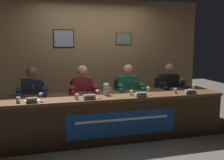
{
  "coord_description": "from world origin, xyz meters",
  "views": [
    {
      "loc": [
        -1.12,
        -4.13,
        1.62
      ],
      "look_at": [
        0.0,
        0.0,
        1.01
      ],
      "focal_mm": 40.62,
      "sensor_mm": 36.0,
      "label": 1
    }
  ],
  "objects_px": {
    "microphone_center_right": "(138,90)",
    "panelist_far_right": "(171,89)",
    "panelist_center_right": "(129,91)",
    "chair_far_left": "(34,108)",
    "panelist_far_left": "(32,96)",
    "water_cup_center_right": "(131,93)",
    "nameplate_far_left": "(32,100)",
    "microphone_far_right": "(185,87)",
    "chair_center_right": "(126,103)",
    "water_cup_far_left": "(18,100)",
    "panelist_center_left": "(83,93)",
    "water_cup_far_right": "(175,91)",
    "chair_far_right": "(166,100)",
    "nameplate_center_right": "(141,94)",
    "juice_glass_center_right": "(148,89)",
    "conference_table": "(114,109)",
    "chair_center_left": "(82,105)",
    "water_pitcher_central": "(106,89)",
    "juice_glass_far_left": "(41,95)",
    "microphone_center_left": "(88,92)",
    "document_stack_far_left": "(32,100)",
    "microphone_far_left": "(33,95)",
    "water_cup_center_left": "(77,97)",
    "nameplate_far_right": "(190,92)",
    "juice_glass_far_right": "(193,87)",
    "nameplate_center_left": "(90,97)"
  },
  "relations": [
    {
      "from": "chair_far_left",
      "to": "water_cup_far_right",
      "type": "distance_m",
      "value": 2.58
    },
    {
      "from": "microphone_far_left",
      "to": "nameplate_far_right",
      "type": "distance_m",
      "value": 2.64
    },
    {
      "from": "juice_glass_far_left",
      "to": "water_cup_far_right",
      "type": "distance_m",
      "value": 2.29
    },
    {
      "from": "panelist_far_right",
      "to": "chair_center_right",
      "type": "bearing_deg",
      "value": 167.25
    },
    {
      "from": "nameplate_far_left",
      "to": "water_pitcher_central",
      "type": "bearing_deg",
      "value": 13.13
    },
    {
      "from": "panelist_far_left",
      "to": "water_pitcher_central",
      "type": "height_order",
      "value": "panelist_far_left"
    },
    {
      "from": "panelist_center_right",
      "to": "chair_far_left",
      "type": "bearing_deg",
      "value": 173.55
    },
    {
      "from": "nameplate_far_left",
      "to": "chair_center_left",
      "type": "height_order",
      "value": "chair_center_left"
    },
    {
      "from": "chair_far_left",
      "to": "water_cup_far_right",
      "type": "xyz_separation_m",
      "value": [
        2.44,
        -0.77,
        0.35
      ]
    },
    {
      "from": "chair_center_right",
      "to": "water_cup_far_right",
      "type": "height_order",
      "value": "chair_center_right"
    },
    {
      "from": "chair_center_left",
      "to": "panelist_center_left",
      "type": "xyz_separation_m",
      "value": [
        -0.0,
        -0.2,
        0.28
      ]
    },
    {
      "from": "chair_center_left",
      "to": "nameplate_far_right",
      "type": "bearing_deg",
      "value": -26.94
    },
    {
      "from": "nameplate_far_left",
      "to": "microphone_far_right",
      "type": "height_order",
      "value": "microphone_far_right"
    },
    {
      "from": "conference_table",
      "to": "microphone_center_right",
      "type": "xyz_separation_m",
      "value": [
        0.44,
        0.04,
        0.3
      ]
    },
    {
      "from": "microphone_center_right",
      "to": "panelist_center_right",
      "type": "bearing_deg",
      "value": 90.02
    },
    {
      "from": "chair_far_right",
      "to": "chair_far_left",
      "type": "bearing_deg",
      "value": 180.0
    },
    {
      "from": "nameplate_center_right",
      "to": "juice_glass_center_right",
      "type": "distance_m",
      "value": 0.26
    },
    {
      "from": "microphone_far_left",
      "to": "water_cup_center_left",
      "type": "distance_m",
      "value": 0.69
    },
    {
      "from": "water_cup_far_left",
      "to": "panelist_center_left",
      "type": "height_order",
      "value": "panelist_center_left"
    },
    {
      "from": "chair_center_right",
      "to": "water_cup_far_right",
      "type": "xyz_separation_m",
      "value": [
        0.67,
        -0.77,
        0.35
      ]
    },
    {
      "from": "juice_glass_center_right",
      "to": "water_cup_center_right",
      "type": "bearing_deg",
      "value": -175.05
    },
    {
      "from": "microphone_center_left",
      "to": "chair_center_right",
      "type": "bearing_deg",
      "value": 35.15
    },
    {
      "from": "panelist_far_left",
      "to": "water_cup_center_right",
      "type": "relative_size",
      "value": 14.61
    },
    {
      "from": "nameplate_far_left",
      "to": "juice_glass_center_right",
      "type": "relative_size",
      "value": 1.32
    },
    {
      "from": "microphone_center_left",
      "to": "water_cup_center_right",
      "type": "bearing_deg",
      "value": -11.75
    },
    {
      "from": "water_cup_center_right",
      "to": "nameplate_center_left",
      "type": "bearing_deg",
      "value": -170.65
    },
    {
      "from": "chair_far_left",
      "to": "nameplate_center_right",
      "type": "distance_m",
      "value": 2.0
    },
    {
      "from": "chair_center_left",
      "to": "water_pitcher_central",
      "type": "relative_size",
      "value": 4.36
    },
    {
      "from": "chair_center_left",
      "to": "document_stack_far_left",
      "type": "distance_m",
      "value": 1.19
    },
    {
      "from": "juice_glass_far_left",
      "to": "document_stack_far_left",
      "type": "relative_size",
      "value": 0.54
    },
    {
      "from": "water_cup_center_right",
      "to": "nameplate_far_right",
      "type": "xyz_separation_m",
      "value": [
        1.04,
        -0.14,
        0.0
      ]
    },
    {
      "from": "water_cup_center_right",
      "to": "water_cup_far_left",
      "type": "bearing_deg",
      "value": -178.12
    },
    {
      "from": "panelist_far_right",
      "to": "nameplate_center_right",
      "type": "bearing_deg",
      "value": -142.2
    },
    {
      "from": "nameplate_center_left",
      "to": "water_cup_center_left",
      "type": "xyz_separation_m",
      "value": [
        -0.19,
        0.07,
        -0.0
      ]
    },
    {
      "from": "panelist_far_left",
      "to": "microphone_far_right",
      "type": "height_order",
      "value": "panelist_far_left"
    },
    {
      "from": "panelist_center_left",
      "to": "juice_glass_center_right",
      "type": "bearing_deg",
      "value": -27.13
    },
    {
      "from": "panelist_far_left",
      "to": "water_cup_center_left",
      "type": "xyz_separation_m",
      "value": [
        0.69,
        -0.61,
        0.07
      ]
    },
    {
      "from": "panelist_center_right",
      "to": "chair_far_right",
      "type": "xyz_separation_m",
      "value": [
        0.88,
        0.2,
        -0.28
      ]
    },
    {
      "from": "chair_far_right",
      "to": "microphone_far_right",
      "type": "bearing_deg",
      "value": -86.92
    },
    {
      "from": "water_cup_center_left",
      "to": "water_cup_far_right",
      "type": "xyz_separation_m",
      "value": [
        1.75,
        0.05,
        0.0
      ]
    },
    {
      "from": "juice_glass_far_right",
      "to": "water_cup_far_left",
      "type": "bearing_deg",
      "value": -178.6
    },
    {
      "from": "microphone_center_right",
      "to": "microphone_far_right",
      "type": "height_order",
      "value": "same"
    },
    {
      "from": "panelist_far_left",
      "to": "document_stack_far_left",
      "type": "bearing_deg",
      "value": -88.14
    },
    {
      "from": "nameplate_center_left",
      "to": "water_cup_far_right",
      "type": "bearing_deg",
      "value": 4.4
    },
    {
      "from": "water_cup_center_left",
      "to": "juice_glass_center_right",
      "type": "bearing_deg",
      "value": 3.55
    },
    {
      "from": "nameplate_far_left",
      "to": "microphone_center_right",
      "type": "bearing_deg",
      "value": 7.1
    },
    {
      "from": "chair_far_right",
      "to": "juice_glass_far_right",
      "type": "relative_size",
      "value": 7.38
    },
    {
      "from": "microphone_center_right",
      "to": "panelist_far_right",
      "type": "height_order",
      "value": "panelist_far_right"
    },
    {
      "from": "chair_center_left",
      "to": "nameplate_center_right",
      "type": "bearing_deg",
      "value": -46.53
    },
    {
      "from": "nameplate_center_left",
      "to": "water_cup_far_right",
      "type": "xyz_separation_m",
      "value": [
        1.55,
        0.12,
        -0.0
      ]
    }
  ]
}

